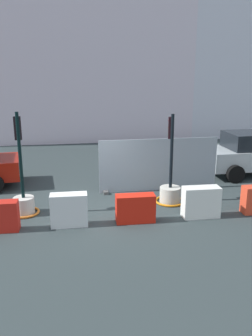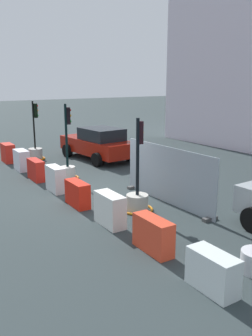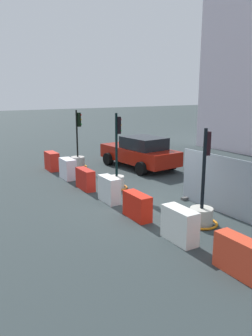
{
  "view_description": "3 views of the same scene",
  "coord_description": "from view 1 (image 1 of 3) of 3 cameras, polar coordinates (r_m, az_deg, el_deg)",
  "views": [
    {
      "loc": [
        -0.94,
        -10.18,
        4.13
      ],
      "look_at": [
        0.84,
        0.29,
        1.22
      ],
      "focal_mm": 38.04,
      "sensor_mm": 36.0,
      "label": 1
    },
    {
      "loc": [
        10.9,
        -5.89,
        3.94
      ],
      "look_at": [
        1.38,
        0.52,
        1.14
      ],
      "focal_mm": 38.71,
      "sensor_mm": 36.0,
      "label": 2
    },
    {
      "loc": [
        9.0,
        -6.54,
        3.88
      ],
      "look_at": [
        -1.28,
        -0.07,
        1.07
      ],
      "focal_mm": 35.8,
      "sensor_mm": 36.0,
      "label": 3
    }
  ],
  "objects": [
    {
      "name": "construction_barrier_5",
      "position": [
        10.58,
        11.92,
        -5.36
      ],
      "size": [
        1.08,
        0.48,
        0.91
      ],
      "color": "white",
      "rests_on": "ground_plane"
    },
    {
      "name": "car_silver_hatchback",
      "position": [
        15.41,
        19.55,
        2.12
      ],
      "size": [
        4.06,
        2.23,
        1.75
      ],
      "color": "#AFBABD",
      "rests_on": "ground_plane"
    },
    {
      "name": "building_main_facade",
      "position": [
        25.19,
        -7.27,
        22.15
      ],
      "size": [
        18.48,
        8.91,
        14.29
      ],
      "color": "silver",
      "rests_on": "ground_plane"
    },
    {
      "name": "site_fence_panel",
      "position": [
        12.59,
        5.29,
        0.33
      ],
      "size": [
        4.24,
        0.5,
        1.86
      ],
      "color": "#8F9DA9",
      "rests_on": "ground_plane"
    },
    {
      "name": "construction_barrier_3",
      "position": [
        9.9,
        -9.11,
        -6.65
      ],
      "size": [
        1.01,
        0.44,
        0.92
      ],
      "color": "silver",
      "rests_on": "ground_plane"
    },
    {
      "name": "traffic_light_2",
      "position": [
        11.6,
        7.09,
        -3.54
      ],
      "size": [
        0.99,
        0.99,
        2.86
      ],
      "color": "beige",
      "rests_on": "ground_plane"
    },
    {
      "name": "construction_barrier_4",
      "position": [
        10.05,
        1.51,
        -6.49
      ],
      "size": [
        1.11,
        0.44,
        0.8
      ],
      "color": "red",
      "rests_on": "ground_plane"
    },
    {
      "name": "ground_plane",
      "position": [
        11.02,
        -4.08,
        -6.73
      ],
      "size": [
        120.0,
        120.0,
        0.0
      ],
      "primitive_type": "plane",
      "color": "#2E393A"
    },
    {
      "name": "traffic_light_1",
      "position": [
        11.0,
        -16.11,
        -4.62
      ],
      "size": [
        0.89,
        0.89,
        3.03
      ],
      "color": "beige",
      "rests_on": "ground_plane"
    }
  ]
}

